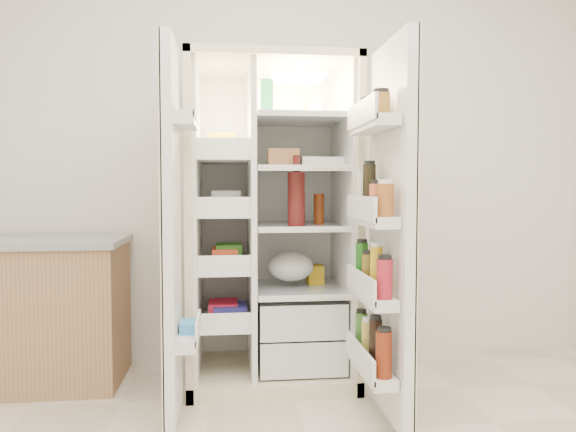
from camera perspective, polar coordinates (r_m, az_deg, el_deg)
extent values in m
cube|color=silver|center=(3.50, -0.75, 7.14)|extent=(4.00, 0.02, 2.70)
cube|color=beige|center=(3.42, -2.25, -0.32)|extent=(0.92, 0.04, 1.80)
cube|color=beige|center=(3.09, -9.96, -0.72)|extent=(0.04, 0.70, 1.80)
cube|color=beige|center=(3.16, 6.19, -0.61)|extent=(0.04, 0.70, 1.80)
cube|color=beige|center=(3.16, -1.82, 15.47)|extent=(0.92, 0.70, 0.04)
cube|color=beige|center=(3.26, -1.77, -15.93)|extent=(0.92, 0.70, 0.08)
cube|color=white|center=(3.39, -2.21, -0.01)|extent=(0.84, 0.02, 1.68)
cube|color=white|center=(3.08, -9.41, -0.35)|extent=(0.02, 0.62, 1.68)
cube|color=white|center=(3.15, 5.66, -0.25)|extent=(0.02, 0.62, 1.68)
cube|color=white|center=(3.08, -3.83, -0.32)|extent=(0.03, 0.62, 1.68)
cube|color=silver|center=(3.21, 1.09, -13.50)|extent=(0.47, 0.52, 0.19)
cube|color=silver|center=(3.16, 1.09, -10.03)|extent=(0.47, 0.52, 0.19)
cube|color=#FFD18C|center=(3.21, 0.95, 14.17)|extent=(0.30, 0.30, 0.02)
cube|color=white|center=(3.16, -6.65, -10.69)|extent=(0.28, 0.58, 0.02)
cube|color=white|center=(3.11, -6.68, -5.31)|extent=(0.28, 0.58, 0.02)
cube|color=white|center=(3.08, -6.72, 0.22)|extent=(0.28, 0.58, 0.02)
cube|color=white|center=(3.08, -6.75, 5.81)|extent=(0.28, 0.58, 0.02)
cube|color=silver|center=(3.15, 1.05, -7.56)|extent=(0.49, 0.58, 0.01)
cube|color=silver|center=(3.11, 1.05, -1.02)|extent=(0.49, 0.58, 0.01)
cube|color=silver|center=(3.10, 1.06, 4.89)|extent=(0.49, 0.58, 0.02)
cube|color=silver|center=(3.12, 1.07, 10.03)|extent=(0.49, 0.58, 0.02)
cube|color=#E72040|center=(3.15, -6.66, -9.63)|extent=(0.16, 0.20, 0.10)
cube|color=#358624|center=(3.10, -6.69, -4.03)|extent=(0.14, 0.18, 0.12)
cube|color=white|center=(3.08, -6.72, 1.06)|extent=(0.20, 0.22, 0.07)
cube|color=yellow|center=(3.08, -6.76, 7.30)|extent=(0.15, 0.16, 0.14)
cube|color=navy|center=(3.15, -6.66, -9.72)|extent=(0.18, 0.20, 0.09)
cube|color=#F3572A|center=(3.10, -6.69, -4.21)|extent=(0.14, 0.18, 0.10)
cube|color=white|center=(3.07, -6.73, 1.53)|extent=(0.16, 0.16, 0.12)
sphere|color=orange|center=(3.14, -1.05, -15.04)|extent=(0.07, 0.07, 0.07)
sphere|color=orange|center=(3.19, 0.54, -14.76)|extent=(0.07, 0.07, 0.07)
sphere|color=orange|center=(3.17, 2.49, -14.91)|extent=(0.07, 0.07, 0.07)
sphere|color=orange|center=(3.28, -0.39, -14.25)|extent=(0.07, 0.07, 0.07)
sphere|color=orange|center=(3.27, 1.44, -14.30)|extent=(0.07, 0.07, 0.07)
sphere|color=orange|center=(3.25, 3.35, -14.43)|extent=(0.07, 0.07, 0.07)
ellipsoid|color=#397226|center=(3.18, 1.05, -9.68)|extent=(0.26, 0.24, 0.11)
cylinder|color=#4A110F|center=(2.95, 0.87, 1.77)|extent=(0.09, 0.09, 0.29)
cylinder|color=maroon|center=(3.13, 3.24, 0.75)|extent=(0.06, 0.06, 0.18)
cube|color=#23814B|center=(3.02, -2.24, 12.26)|extent=(0.07, 0.07, 0.19)
cylinder|color=silver|center=(3.15, 3.25, 10.89)|extent=(0.10, 0.10, 0.09)
cylinder|color=#A98827|center=(3.23, 2.31, 10.68)|extent=(0.06, 0.06, 0.08)
cube|color=white|center=(3.07, 3.63, 5.60)|extent=(0.24, 0.10, 0.06)
cube|color=#AB7344|center=(3.03, -0.50, 6.06)|extent=(0.17, 0.09, 0.10)
ellipsoid|color=silver|center=(3.14, 0.30, -5.94)|extent=(0.26, 0.24, 0.17)
cube|color=gold|center=(3.25, 2.86, -6.12)|extent=(0.09, 0.11, 0.11)
cube|color=white|center=(2.54, -12.06, -1.54)|extent=(0.05, 0.40, 1.72)
cube|color=beige|center=(2.55, -12.62, -1.54)|extent=(0.01, 0.40, 1.72)
cube|color=white|center=(2.63, -10.38, -12.48)|extent=(0.09, 0.32, 0.06)
cube|color=white|center=(2.55, -10.60, 9.75)|extent=(0.09, 0.32, 0.06)
cube|color=#338CCC|center=(2.62, -10.39, -11.85)|extent=(0.07, 0.12, 0.10)
cube|color=white|center=(2.56, 10.65, -1.51)|extent=(0.05, 0.58, 1.72)
cube|color=beige|center=(2.56, 11.19, -1.50)|extent=(0.01, 0.58, 1.72)
cube|color=white|center=(2.66, 8.70, -15.41)|extent=(0.11, 0.50, 0.05)
cube|color=white|center=(2.57, 8.76, -8.21)|extent=(0.11, 0.50, 0.05)
cube|color=white|center=(2.53, 8.82, -0.40)|extent=(0.11, 0.50, 0.05)
cube|color=white|center=(2.54, 8.90, 9.33)|extent=(0.11, 0.50, 0.05)
cylinder|color=maroon|center=(2.44, 9.99, -14.06)|extent=(0.07, 0.07, 0.20)
cylinder|color=black|center=(2.56, 9.14, -13.02)|extent=(0.06, 0.06, 0.22)
cylinder|color=#AE993A|center=(2.68, 8.37, -12.68)|extent=(0.06, 0.06, 0.18)
cylinder|color=#366A23|center=(2.80, 7.68, -11.88)|extent=(0.06, 0.06, 0.19)
cylinder|color=#A31B29|center=(2.36, 10.06, -6.51)|extent=(0.07, 0.07, 0.17)
cylinder|color=gold|center=(2.48, 9.21, -5.57)|extent=(0.06, 0.06, 0.21)
cylinder|color=brown|center=(2.61, 8.43, -5.70)|extent=(0.07, 0.07, 0.16)
cylinder|color=#1B5F15|center=(2.73, 7.73, -4.88)|extent=(0.06, 0.06, 0.20)
cylinder|color=brown|center=(2.33, 10.14, 1.63)|extent=(0.07, 0.07, 0.14)
cylinder|color=#C94F33|center=(2.46, 9.27, 1.71)|extent=(0.07, 0.07, 0.14)
cylinder|color=black|center=(2.58, 8.50, 2.78)|extent=(0.06, 0.06, 0.23)
cylinder|color=beige|center=(2.71, 7.78, 2.27)|extent=(0.06, 0.06, 0.18)
cylinder|color=#926124|center=(2.43, 9.68, 11.38)|extent=(0.08, 0.08, 0.10)
cylinder|color=#9F8C1C|center=(2.64, 8.33, 10.72)|extent=(0.08, 0.08, 0.10)
cube|color=#9D794E|center=(3.41, -26.09, -9.29)|extent=(1.09, 0.56, 0.78)
cube|color=#97969C|center=(3.35, -26.25, -2.47)|extent=(1.12, 0.60, 0.04)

